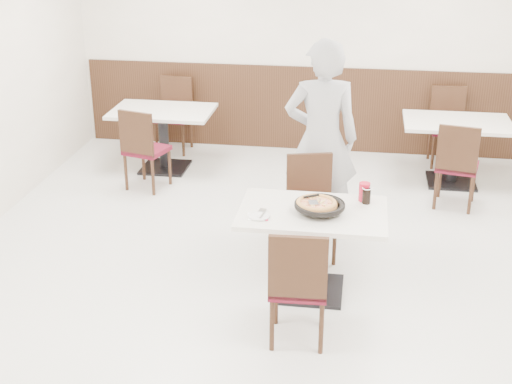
# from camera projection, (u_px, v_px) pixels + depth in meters

# --- Properties ---
(floor) EXTENTS (7.00, 7.00, 0.00)m
(floor) POSITION_uv_depth(u_px,v_px,m) (275.00, 277.00, 6.30)
(floor) COLOR #B3B4AE
(floor) RESTS_ON ground
(wall_back) EXTENTS (6.00, 0.04, 2.80)m
(wall_back) POSITION_uv_depth(u_px,v_px,m) (311.00, 43.00, 8.95)
(wall_back) COLOR beige
(wall_back) RESTS_ON floor
(wainscot_back) EXTENTS (5.90, 0.03, 1.10)m
(wainscot_back) POSITION_uv_depth(u_px,v_px,m) (309.00, 109.00, 9.26)
(wainscot_back) COLOR black
(wainscot_back) RESTS_ON floor
(main_table) EXTENTS (1.24, 0.86, 0.75)m
(main_table) POSITION_uv_depth(u_px,v_px,m) (311.00, 252.00, 5.93)
(main_table) COLOR white
(main_table) RESTS_ON floor
(chair_near) EXTENTS (0.44, 0.44, 0.95)m
(chair_near) POSITION_uv_depth(u_px,v_px,m) (299.00, 283.00, 5.25)
(chair_near) COLOR black
(chair_near) RESTS_ON floor
(chair_far) EXTENTS (0.51, 0.51, 0.95)m
(chair_far) POSITION_uv_depth(u_px,v_px,m) (312.00, 210.00, 6.47)
(chair_far) COLOR black
(chair_far) RESTS_ON floor
(trivet) EXTENTS (0.12, 0.12, 0.04)m
(trivet) POSITION_uv_depth(u_px,v_px,m) (316.00, 210.00, 5.75)
(trivet) COLOR black
(trivet) RESTS_ON main_table
(pizza_pan) EXTENTS (0.37, 0.37, 0.01)m
(pizza_pan) POSITION_uv_depth(u_px,v_px,m) (320.00, 208.00, 5.72)
(pizza_pan) COLOR black
(pizza_pan) RESTS_ON trivet
(pizza) EXTENTS (0.35, 0.35, 0.02)m
(pizza) POSITION_uv_depth(u_px,v_px,m) (316.00, 205.00, 5.74)
(pizza) COLOR #C98A41
(pizza) RESTS_ON pizza_pan
(pizza_server) EXTENTS (0.09, 0.11, 0.00)m
(pizza_server) POSITION_uv_depth(u_px,v_px,m) (313.00, 202.00, 5.71)
(pizza_server) COLOR silver
(pizza_server) RESTS_ON pizza
(napkin) EXTENTS (0.17, 0.17, 0.00)m
(napkin) POSITION_uv_depth(u_px,v_px,m) (257.00, 216.00, 5.67)
(napkin) COLOR white
(napkin) RESTS_ON main_table
(side_plate) EXTENTS (0.18, 0.18, 0.01)m
(side_plate) POSITION_uv_depth(u_px,v_px,m) (259.00, 216.00, 5.66)
(side_plate) COLOR silver
(side_plate) RESTS_ON napkin
(fork) EXTENTS (0.04, 0.17, 0.00)m
(fork) POSITION_uv_depth(u_px,v_px,m) (263.00, 214.00, 5.68)
(fork) COLOR silver
(fork) RESTS_ON side_plate
(cola_glass) EXTENTS (0.07, 0.07, 0.13)m
(cola_glass) POSITION_uv_depth(u_px,v_px,m) (366.00, 196.00, 5.90)
(cola_glass) COLOR black
(cola_glass) RESTS_ON main_table
(red_cup) EXTENTS (0.10, 0.10, 0.16)m
(red_cup) POSITION_uv_depth(u_px,v_px,m) (364.00, 192.00, 5.94)
(red_cup) COLOR #B41128
(red_cup) RESTS_ON main_table
(diner_person) EXTENTS (0.77, 0.56, 1.94)m
(diner_person) POSITION_uv_depth(u_px,v_px,m) (321.00, 140.00, 6.76)
(diner_person) COLOR #A3A4A8
(diner_person) RESTS_ON floor
(bg_table_left) EXTENTS (1.22, 0.83, 0.75)m
(bg_table_left) POSITION_uv_depth(u_px,v_px,m) (164.00, 140.00, 8.64)
(bg_table_left) COLOR white
(bg_table_left) RESTS_ON floor
(bg_chair_left_near) EXTENTS (0.52, 0.52, 0.95)m
(bg_chair_left_near) POSITION_uv_depth(u_px,v_px,m) (147.00, 148.00, 8.05)
(bg_chair_left_near) COLOR black
(bg_chair_left_near) RESTS_ON floor
(bg_chair_left_far) EXTENTS (0.44, 0.44, 0.95)m
(bg_chair_left_far) POSITION_uv_depth(u_px,v_px,m) (173.00, 116.00, 9.22)
(bg_chair_left_far) COLOR black
(bg_chair_left_far) RESTS_ON floor
(bg_table_right) EXTENTS (1.26, 0.89, 0.75)m
(bg_table_right) POSITION_uv_depth(u_px,v_px,m) (454.00, 152.00, 8.22)
(bg_table_right) COLOR white
(bg_table_right) RESTS_ON floor
(bg_chair_right_near) EXTENTS (0.50, 0.50, 0.95)m
(bg_chair_right_near) POSITION_uv_depth(u_px,v_px,m) (457.00, 164.00, 7.57)
(bg_chair_right_near) COLOR black
(bg_chair_right_near) RESTS_ON floor
(bg_chair_right_far) EXTENTS (0.44, 0.44, 0.95)m
(bg_chair_right_far) POSITION_uv_depth(u_px,v_px,m) (448.00, 128.00, 8.74)
(bg_chair_right_far) COLOR black
(bg_chair_right_far) RESTS_ON floor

